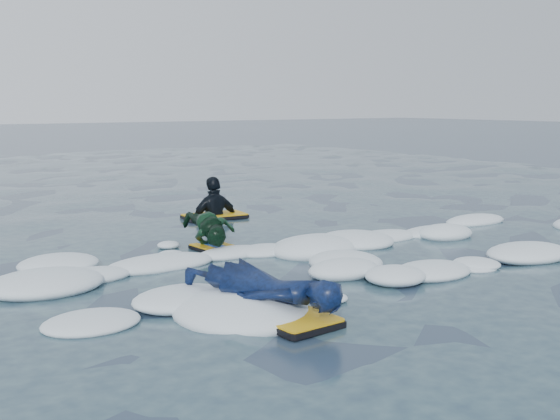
# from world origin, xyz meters

# --- Properties ---
(ground) EXTENTS (120.00, 120.00, 0.00)m
(ground) POSITION_xyz_m (0.00, 0.00, 0.00)
(ground) COLOR #1A2D3F
(ground) RESTS_ON ground
(foam_band) EXTENTS (12.00, 3.10, 0.30)m
(foam_band) POSITION_xyz_m (0.00, 1.03, 0.00)
(foam_band) COLOR white
(foam_band) RESTS_ON ground
(prone_woman_unit) EXTENTS (1.07, 1.78, 0.44)m
(prone_woman_unit) POSITION_xyz_m (-0.47, -0.61, 0.22)
(prone_woman_unit) COLOR black
(prone_woman_unit) RESTS_ON ground
(prone_child_unit) EXTENTS (0.97, 1.37, 0.49)m
(prone_child_unit) POSITION_xyz_m (0.50, 2.19, 0.25)
(prone_child_unit) COLOR black
(prone_child_unit) RESTS_ON ground
(waiting_rider_unit) EXTENTS (1.09, 0.67, 1.56)m
(waiting_rider_unit) POSITION_xyz_m (1.73, 4.34, -0.06)
(waiting_rider_unit) COLOR black
(waiting_rider_unit) RESTS_ON ground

